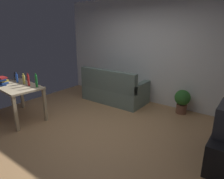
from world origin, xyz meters
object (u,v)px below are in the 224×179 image
at_px(bottle_red, 28,80).
at_px(desk, 17,90).
at_px(bottle_dark, 15,77).
at_px(book_stack, 2,81).
at_px(bottle_green, 36,81).
at_px(potted_plant, 182,100).
at_px(bottle_squat, 24,79).
at_px(bottle_blue, 17,78).
at_px(couch, 114,91).

bearing_deg(bottle_red, desk, -148.76).
relative_size(bottle_dark, book_stack, 0.73).
relative_size(bottle_green, book_stack, 1.07).
distance_m(potted_plant, bottle_dark, 3.96).
relative_size(bottle_dark, bottle_squat, 0.86).
distance_m(potted_plant, book_stack, 4.06).
height_order(bottle_blue, bottle_red, bottle_red).
bearing_deg(bottle_blue, book_stack, -100.16).
xyz_separation_m(bottle_red, bottle_green, (0.23, 0.04, 0.01)).
xyz_separation_m(bottle_blue, bottle_red, (0.46, 0.00, 0.03)).
xyz_separation_m(bottle_dark, bottle_green, (0.91, -0.05, 0.05)).
bearing_deg(desk, bottle_blue, 152.86).
height_order(desk, book_stack, book_stack).
bearing_deg(couch, bottle_dark, 51.20).
xyz_separation_m(desk, book_stack, (-0.27, -0.16, 0.20)).
bearing_deg(book_stack, bottle_green, 24.40).
bearing_deg(bottle_dark, bottle_squat, -7.27).
relative_size(desk, bottle_squat, 5.37).
height_order(potted_plant, bottle_red, bottle_red).
relative_size(couch, bottle_green, 5.71).
relative_size(bottle_dark, bottle_green, 0.68).
xyz_separation_m(couch, book_stack, (-1.34, -2.25, 0.54)).
bearing_deg(bottle_squat, bottle_blue, -173.55).
distance_m(desk, book_stack, 0.37).
distance_m(bottle_blue, bottle_green, 0.70).
relative_size(bottle_squat, bottle_red, 0.85).
bearing_deg(bottle_blue, desk, -33.02).
xyz_separation_m(couch, bottle_squat, (-1.04, -1.93, 0.55)).
relative_size(couch, bottle_squat, 7.19).
height_order(bottle_blue, book_stack, bottle_blue).
xyz_separation_m(bottle_green, book_stack, (-0.75, -0.34, -0.04)).
height_order(bottle_dark, bottle_green, bottle_green).
xyz_separation_m(potted_plant, bottle_squat, (-2.80, -2.24, 0.53)).
relative_size(potted_plant, bottle_dark, 2.83).
bearing_deg(bottle_dark, book_stack, -67.24).
bearing_deg(bottle_blue, bottle_green, 3.34).
bearing_deg(bottle_squat, bottle_green, 1.65).
relative_size(bottle_blue, bottle_red, 0.81).
height_order(bottle_green, book_stack, bottle_green).
height_order(bottle_red, book_stack, bottle_red).
relative_size(desk, bottle_dark, 6.27).
bearing_deg(bottle_green, potted_plant, 43.40).
bearing_deg(bottle_dark, bottle_red, -6.93).
bearing_deg(bottle_squat, book_stack, -132.26).
bearing_deg(bottle_blue, bottle_dark, 158.23).
bearing_deg(book_stack, bottle_blue, 79.84).
bearing_deg(potted_plant, bottle_blue, -143.38).
relative_size(bottle_dark, bottle_red, 0.73).
bearing_deg(bottle_green, bottle_blue, -176.66).
relative_size(potted_plant, bottle_green, 1.92).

